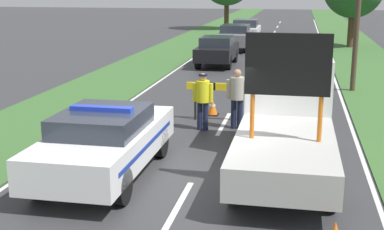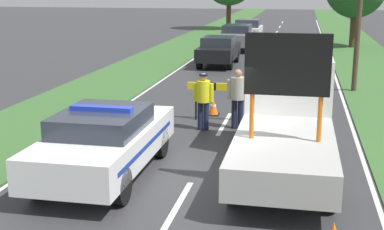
{
  "view_description": "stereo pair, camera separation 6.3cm",
  "coord_description": "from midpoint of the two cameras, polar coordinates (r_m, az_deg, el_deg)",
  "views": [
    {
      "loc": [
        2.08,
        -10.85,
        4.06
      ],
      "look_at": [
        -0.27,
        0.99,
        1.1
      ],
      "focal_mm": 50.0,
      "sensor_mm": 36.0,
      "label": 1
    },
    {
      "loc": [
        2.14,
        -10.83,
        4.06
      ],
      "look_at": [
        -0.27,
        0.99,
        1.1
      ],
      "focal_mm": 50.0,
      "sensor_mm": 36.0,
      "label": 2
    }
  ],
  "objects": [
    {
      "name": "pedestrian_civilian",
      "position": [
        15.28,
        5.01,
        2.23
      ],
      "size": [
        0.62,
        0.39,
        1.73
      ],
      "rotation": [
        0.0,
        0.0,
        0.37
      ],
      "color": "#191E38",
      "rests_on": "ground"
    },
    {
      "name": "grass_verge_right",
      "position": [
        31.3,
        17.96,
        5.7
      ],
      "size": [
        3.6,
        120.0,
        0.03
      ],
      "color": "#38602D",
      "rests_on": "ground"
    },
    {
      "name": "traffic_cone_near_police",
      "position": [
        17.0,
        2.39,
        0.86
      ],
      "size": [
        0.38,
        0.38,
        0.52
      ],
      "color": "black",
      "rests_on": "ground"
    },
    {
      "name": "lane_markings",
      "position": [
        29.79,
        7.42,
        5.86
      ],
      "size": [
        7.52,
        69.6,
        0.01
      ],
      "color": "silver",
      "rests_on": "ground"
    },
    {
      "name": "police_car",
      "position": [
        11.66,
        -9.12,
        -2.71
      ],
      "size": [
        1.92,
        4.8,
        1.57
      ],
      "rotation": [
        0.0,
        0.0,
        -0.09
      ],
      "color": "white",
      "rests_on": "ground"
    },
    {
      "name": "queued_car_sedan_black",
      "position": [
        27.45,
        2.94,
        6.92
      ],
      "size": [
        1.75,
        4.17,
        1.48
      ],
      "rotation": [
        0.0,
        0.0,
        3.14
      ],
      "color": "black",
      "rests_on": "ground"
    },
    {
      "name": "traffic_cone_centre_front",
      "position": [
        15.22,
        -8.59,
        -0.49
      ],
      "size": [
        0.51,
        0.51,
        0.7
      ],
      "color": "black",
      "rests_on": "ground"
    },
    {
      "name": "queued_car_van_white",
      "position": [
        40.7,
        6.03,
        9.08
      ],
      "size": [
        1.93,
        4.24,
        1.5
      ],
      "rotation": [
        0.0,
        0.0,
        3.14
      ],
      "color": "silver",
      "rests_on": "ground"
    },
    {
      "name": "grass_verge_left",
      "position": [
        32.05,
        -2.5,
        6.53
      ],
      "size": [
        3.6,
        120.0,
        0.03
      ],
      "color": "#38602D",
      "rests_on": "ground"
    },
    {
      "name": "queued_car_sedan_silver",
      "position": [
        20.88,
        10.84,
        4.56
      ],
      "size": [
        1.81,
        4.47,
        1.53
      ],
      "rotation": [
        0.0,
        0.0,
        3.14
      ],
      "color": "#B2B2B7",
      "rests_on": "ground"
    },
    {
      "name": "traffic_cone_near_truck",
      "position": [
        15.92,
        -4.9,
        -0.07
      ],
      "size": [
        0.38,
        0.38,
        0.53
      ],
      "color": "black",
      "rests_on": "ground"
    },
    {
      "name": "ground_plane",
      "position": [
        11.77,
        0.49,
        -6.4
      ],
      "size": [
        160.0,
        160.0,
        0.0
      ],
      "primitive_type": "plane",
      "color": "#333335"
    },
    {
      "name": "road_barrier",
      "position": [
        16.1,
        4.27,
        2.64
      ],
      "size": [
        2.66,
        0.08,
        1.16
      ],
      "rotation": [
        0.0,
        0.0,
        -0.09
      ],
      "color": "black",
      "rests_on": "ground"
    },
    {
      "name": "queued_car_suv_grey",
      "position": [
        34.2,
        4.88,
        8.34
      ],
      "size": [
        1.88,
        4.64,
        1.58
      ],
      "rotation": [
        0.0,
        0.0,
        3.14
      ],
      "color": "slate",
      "rests_on": "ground"
    },
    {
      "name": "work_truck",
      "position": [
        12.26,
        10.23,
        -0.34
      ],
      "size": [
        2.01,
        5.65,
        3.16
      ],
      "rotation": [
        0.0,
        0.0,
        3.18
      ],
      "color": "white",
      "rests_on": "ground"
    },
    {
      "name": "police_officer",
      "position": [
        15.09,
        1.33,
        1.99
      ],
      "size": [
        0.59,
        0.37,
        1.64
      ],
      "rotation": [
        0.0,
        0.0,
        3.58
      ],
      "color": "#191E38",
      "rests_on": "ground"
    }
  ]
}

